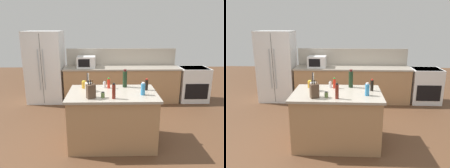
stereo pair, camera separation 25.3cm
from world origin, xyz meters
TOP-DOWN VIEW (x-y plane):
  - ground_plane at (0.00, 0.00)m, footprint 14.00×14.00m
  - back_counter_run at (0.30, 2.20)m, footprint 3.06×0.66m
  - wall_backsplash at (0.30, 2.52)m, footprint 3.02×0.03m
  - kitchen_island at (0.00, 0.00)m, footprint 1.50×0.96m
  - refrigerator at (-1.74, 2.25)m, footprint 0.94×0.75m
  - range_oven at (2.25, 2.20)m, footprint 0.76×0.65m
  - microwave at (-0.64, 2.20)m, footprint 0.47×0.39m
  - knife_block at (-0.34, -0.28)m, footprint 0.16×0.15m
  - utensil_crock at (-0.41, 0.09)m, footprint 0.12×0.12m
  - wine_bottle at (0.23, 0.32)m, footprint 0.08×0.08m
  - hot_sauce_bottle at (-0.06, 0.25)m, footprint 0.05×0.05m
  - soy_sauce_bottle at (0.60, 0.12)m, footprint 0.06×0.06m
  - spice_jar_oregano at (-0.16, -0.26)m, footprint 0.06×0.06m
  - salt_shaker at (-0.14, 0.29)m, footprint 0.05×0.05m
  - honey_jar at (-0.51, 0.27)m, footprint 0.08×0.08m
  - dish_soap_bottle at (0.49, -0.14)m, footprint 0.07×0.07m
  - vinegar_bottle at (0.01, -0.32)m, footprint 0.06×0.06m

SIDE VIEW (x-z plane):
  - ground_plane at x=0.00m, z-range 0.00..0.00m
  - range_oven at x=2.25m, z-range 0.01..0.93m
  - back_counter_run at x=0.30m, z-range 0.00..0.94m
  - kitchen_island at x=0.00m, z-range 0.00..0.94m
  - refrigerator at x=-1.74m, z-range 0.00..1.88m
  - spice_jar_oregano at x=-0.16m, z-range 0.94..1.03m
  - salt_shaker at x=-0.14m, z-range 0.94..1.05m
  - honey_jar at x=-0.51m, z-range 0.94..1.07m
  - utensil_crock at x=-0.41m, z-range 0.86..1.18m
  - hot_sauce_bottle at x=-0.06m, z-range 0.93..1.12m
  - soy_sauce_bottle at x=0.60m, z-range 0.93..1.14m
  - dish_soap_bottle at x=0.49m, z-range 0.93..1.14m
  - knife_block at x=-0.34m, z-range 0.91..1.20m
  - vinegar_bottle at x=0.01m, z-range 0.93..1.18m
  - microwave at x=-0.64m, z-range 0.94..1.23m
  - wine_bottle at x=0.23m, z-range 0.93..1.26m
  - wall_backsplash at x=0.30m, z-range 0.94..1.40m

